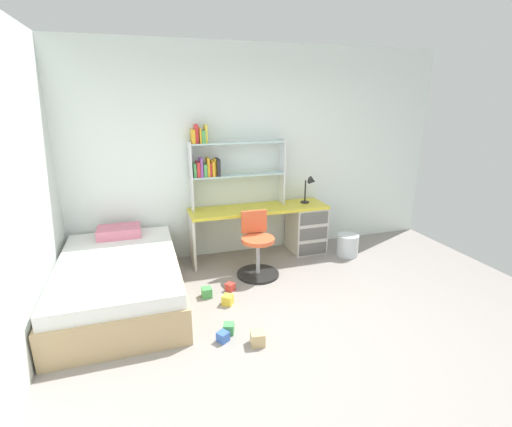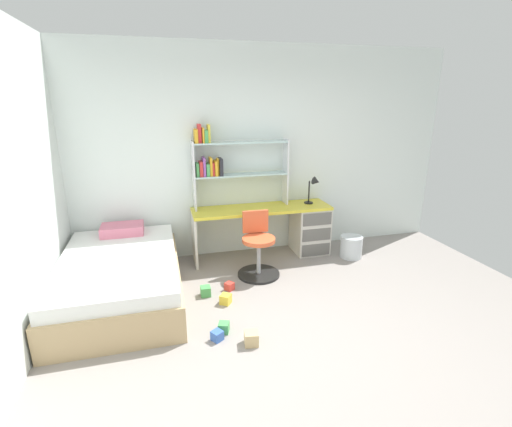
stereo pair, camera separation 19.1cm
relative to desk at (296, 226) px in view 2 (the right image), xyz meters
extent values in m
cube|color=gray|center=(-0.57, -2.02, -0.41)|extent=(5.69, 5.59, 0.02)
cube|color=silver|center=(-0.57, 0.30, 0.99)|extent=(5.69, 0.06, 2.78)
cube|color=gold|center=(-0.49, 0.00, 0.28)|extent=(1.86, 0.50, 0.04)
cube|color=beige|center=(0.21, 0.00, -0.07)|extent=(0.45, 0.48, 0.66)
cube|color=beige|center=(-1.40, 0.00, -0.07)|extent=(0.03, 0.45, 0.66)
cube|color=#5E5B57|center=(0.21, -0.24, -0.29)|extent=(0.41, 0.01, 0.17)
cube|color=#5E5B57|center=(0.21, -0.24, -0.07)|extent=(0.41, 0.01, 0.17)
cube|color=#5E5B57|center=(0.21, -0.24, 0.15)|extent=(0.41, 0.01, 0.17)
cube|color=silver|center=(-1.36, 0.13, 0.74)|extent=(0.02, 0.22, 0.88)
cube|color=silver|center=(-0.12, 0.13, 0.74)|extent=(0.02, 0.22, 0.88)
cube|color=silver|center=(-0.74, 0.13, 0.73)|extent=(1.22, 0.22, 0.02)
cube|color=silver|center=(-0.74, 0.13, 1.16)|extent=(1.22, 0.22, 0.02)
cube|color=#4CA559|center=(-1.31, 0.13, 0.83)|extent=(0.04, 0.15, 0.17)
cube|color=red|center=(-1.27, 0.13, 0.84)|extent=(0.04, 0.17, 0.19)
cube|color=purple|center=(-1.23, 0.13, 0.86)|extent=(0.03, 0.18, 0.24)
cube|color=#4CA559|center=(-1.18, 0.13, 0.82)|extent=(0.04, 0.17, 0.16)
cube|color=gold|center=(-1.14, 0.13, 0.86)|extent=(0.03, 0.15, 0.23)
cube|color=red|center=(-1.11, 0.13, 0.83)|extent=(0.02, 0.15, 0.17)
cube|color=gold|center=(-1.08, 0.13, 0.84)|extent=(0.03, 0.19, 0.19)
cube|color=gold|center=(-1.05, 0.13, 0.85)|extent=(0.02, 0.12, 0.22)
cube|color=#26262D|center=(-1.01, 0.13, 0.85)|extent=(0.04, 0.20, 0.22)
cube|color=gold|center=(-1.31, 0.13, 1.25)|extent=(0.04, 0.20, 0.17)
cube|color=red|center=(-1.27, 0.13, 1.28)|extent=(0.04, 0.14, 0.23)
cube|color=gold|center=(-1.22, 0.13, 1.26)|extent=(0.02, 0.17, 0.18)
cube|color=#4CA559|center=(-1.19, 0.13, 1.24)|extent=(0.04, 0.17, 0.16)
cube|color=yellow|center=(-1.15, 0.13, 1.28)|extent=(0.03, 0.13, 0.22)
cylinder|color=black|center=(0.19, 0.03, 0.31)|extent=(0.12, 0.12, 0.02)
cylinder|color=black|center=(0.19, 0.03, 0.47)|extent=(0.02, 0.02, 0.30)
cone|color=black|center=(0.27, -0.02, 0.62)|extent=(0.12, 0.11, 0.13)
cylinder|color=black|center=(-0.69, -0.56, -0.38)|extent=(0.52, 0.52, 0.03)
cylinder|color=#A5A8AD|center=(-0.69, -0.56, -0.18)|extent=(0.05, 0.05, 0.44)
cylinder|color=#D85933|center=(-0.69, -0.56, 0.07)|extent=(0.40, 0.40, 0.05)
cube|color=#D85933|center=(-0.68, -0.38, 0.24)|extent=(0.32, 0.05, 0.28)
cube|color=tan|center=(-2.28, -0.72, -0.22)|extent=(1.24, 1.94, 0.35)
cube|color=white|center=(-2.28, -0.72, 0.02)|extent=(1.18, 1.88, 0.14)
cube|color=#D8728C|center=(-2.28, 0.00, 0.15)|extent=(0.50, 0.32, 0.12)
cylinder|color=silver|center=(0.69, -0.35, -0.25)|extent=(0.30, 0.30, 0.30)
cube|color=#479E51|center=(-1.31, -1.61, -0.35)|extent=(0.12, 0.12, 0.10)
cube|color=gold|center=(-1.20, -1.11, -0.35)|extent=(0.15, 0.15, 0.10)
cube|color=#3860B7|center=(-1.39, -1.71, -0.35)|extent=(0.13, 0.13, 0.09)
cube|color=red|center=(-1.11, -0.83, -0.35)|extent=(0.13, 0.13, 0.09)
cube|color=tan|center=(-1.10, -1.85, -0.34)|extent=(0.14, 0.14, 0.12)
cube|color=#479E51|center=(-1.39, -0.89, -0.35)|extent=(0.11, 0.11, 0.11)
camera|label=1|loc=(-1.97, -4.53, 1.70)|focal=26.09mm
camera|label=2|loc=(-1.79, -4.59, 1.70)|focal=26.09mm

